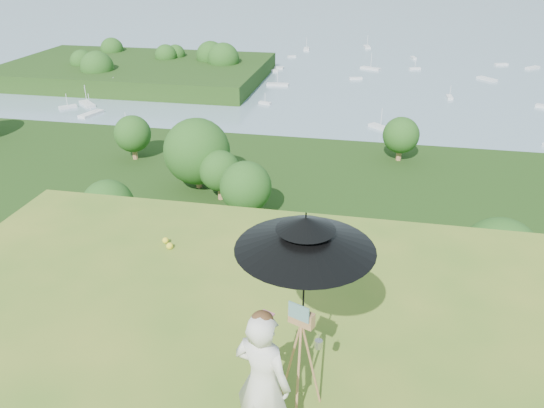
# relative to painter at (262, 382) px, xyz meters

# --- Properties ---
(forest_slope) EXTENTS (140.00, 56.00, 22.00)m
(forest_slope) POSITION_rel_painter_xyz_m (1.19, 33.30, -29.83)
(forest_slope) COLOR #18350E
(forest_slope) RESTS_ON bay_water
(shoreline_tier) EXTENTS (170.00, 28.00, 8.00)m
(shoreline_tier) POSITION_rel_painter_xyz_m (1.19, 73.30, -36.83)
(shoreline_tier) COLOR gray
(shoreline_tier) RESTS_ON bay_water
(bay_water) EXTENTS (700.00, 700.00, 0.00)m
(bay_water) POSITION_rel_painter_xyz_m (1.19, 238.30, -34.83)
(bay_water) COLOR #6F8C9F
(bay_water) RESTS_ON ground
(peninsula) EXTENTS (90.00, 60.00, 12.00)m
(peninsula) POSITION_rel_painter_xyz_m (-73.81, 153.30, -29.83)
(peninsula) COLOR #18350E
(peninsula) RESTS_ON bay_water
(slope_trees) EXTENTS (110.00, 50.00, 6.00)m
(slope_trees) POSITION_rel_painter_xyz_m (1.19, 33.30, -15.83)
(slope_trees) COLOR #215319
(slope_trees) RESTS_ON forest_slope
(harbor_town) EXTENTS (110.00, 22.00, 5.00)m
(harbor_town) POSITION_rel_painter_xyz_m (1.19, 73.30, -30.33)
(harbor_town) COLOR silver
(harbor_town) RESTS_ON shoreline_tier
(moored_boats) EXTENTS (140.00, 140.00, 0.70)m
(moored_boats) POSITION_rel_painter_xyz_m (-11.31, 159.30, -34.48)
(moored_boats) COLOR silver
(moored_boats) RESTS_ON bay_water
(painter) EXTENTS (0.71, 0.58, 1.67)m
(painter) POSITION_rel_painter_xyz_m (0.00, 0.00, 0.00)
(painter) COLOR silver
(painter) RESTS_ON ground
(field_easel) EXTENTS (0.72, 0.72, 1.45)m
(field_easel) POSITION_rel_painter_xyz_m (0.30, 0.54, -0.11)
(field_easel) COLOR #9A6640
(field_easel) RESTS_ON ground
(sun_umbrella) EXTENTS (1.69, 1.69, 1.25)m
(sun_umbrella) POSITION_rel_painter_xyz_m (0.31, 0.56, 0.98)
(sun_umbrella) COLOR black
(sun_umbrella) RESTS_ON field_easel
(painter_cap) EXTENTS (0.29, 0.31, 0.10)m
(painter_cap) POSITION_rel_painter_xyz_m (0.00, 0.00, 0.79)
(painter_cap) COLOR #CC7080
(painter_cap) RESTS_ON painter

